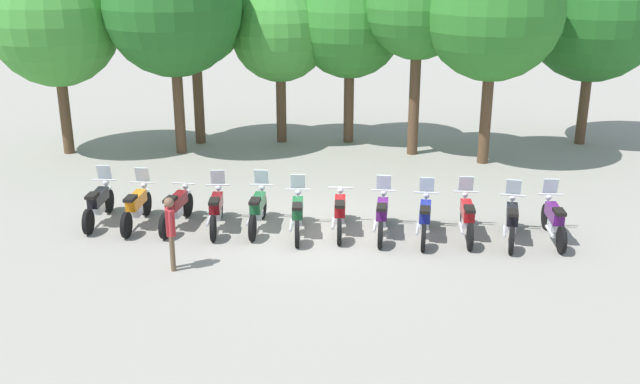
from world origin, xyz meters
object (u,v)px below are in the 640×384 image
at_px(motorcycle_11, 554,219).
at_px(tree_0, 55,23).
at_px(motorcycle_7, 382,215).
at_px(person_0, 171,228).
at_px(tree_3, 280,33).
at_px(motorcycle_5, 298,214).
at_px(motorcycle_10, 512,220).
at_px(tree_2, 194,16).
at_px(tree_7, 595,15).
at_px(motorcycle_9, 467,217).
at_px(tree_6, 494,12).
at_px(motorcycle_8, 425,218).
at_px(tree_5, 418,8).
at_px(motorcycle_1, 136,206).
at_px(tree_4, 350,24).
at_px(motorcycle_0, 98,203).
at_px(motorcycle_2, 177,208).
at_px(motorcycle_6, 340,213).
at_px(motorcycle_4, 258,209).
at_px(motorcycle_3, 216,209).
at_px(tree_1, 172,7).

xyz_separation_m(motorcycle_11, tree_0, (-14.74, 7.04, 3.90)).
height_order(motorcycle_7, person_0, person_0).
bearing_deg(tree_3, motorcycle_5, -81.57).
bearing_deg(motorcycle_10, person_0, 115.20).
xyz_separation_m(motorcycle_11, tree_2, (-10.47, 8.62, 3.99)).
height_order(motorcycle_7, tree_7, tree_7).
relative_size(motorcycle_9, tree_6, 0.31).
xyz_separation_m(motorcycle_8, motorcycle_11, (3.11, 0.04, 0.00)).
bearing_deg(tree_5, person_0, -121.22).
distance_m(motorcycle_7, tree_3, 10.11).
xyz_separation_m(motorcycle_1, tree_4, (5.26, 8.68, 3.70)).
xyz_separation_m(motorcycle_0, tree_3, (3.86, 8.43, 3.39)).
distance_m(tree_0, tree_4, 9.85).
height_order(tree_3, tree_6, tree_6).
distance_m(motorcycle_2, motorcycle_6, 4.14).
distance_m(motorcycle_0, motorcycle_10, 10.39).
distance_m(motorcycle_9, motorcycle_11, 2.07).
distance_m(motorcycle_1, tree_2, 9.13).
xyz_separation_m(tree_0, tree_6, (14.11, -0.45, 0.45)).
bearing_deg(tree_0, motorcycle_0, -62.75).
bearing_deg(motorcycle_4, tree_0, 50.30).
bearing_deg(motorcycle_4, motorcycle_0, 89.40).
xyz_separation_m(motorcycle_1, tree_3, (2.82, 8.59, 3.39)).
bearing_deg(motorcycle_3, tree_3, -9.62).
xyz_separation_m(motorcycle_4, tree_0, (-7.48, 6.67, 3.90)).
height_order(tree_3, tree_5, tree_5).
height_order(motorcycle_8, tree_4, tree_4).
bearing_deg(person_0, tree_5, -138.13).
bearing_deg(person_0, motorcycle_6, -162.92).
bearing_deg(tree_6, motorcycle_9, -102.48).
relative_size(tree_1, tree_6, 1.02).
distance_m(motorcycle_0, tree_7, 17.55).
xyz_separation_m(person_0, tree_1, (-2.07, 9.49, 3.93)).
bearing_deg(motorcycle_2, motorcycle_5, -88.65).
relative_size(motorcycle_2, tree_1, 0.30).
bearing_deg(motorcycle_5, motorcycle_11, -94.13).
relative_size(motorcycle_3, motorcycle_5, 1.00).
xyz_separation_m(motorcycle_3, tree_4, (3.19, 8.77, 3.70)).
bearing_deg(tree_7, motorcycle_0, -149.31).
height_order(motorcycle_3, tree_1, tree_1).
bearing_deg(tree_7, motorcycle_3, -142.22).
bearing_deg(tree_6, tree_3, 160.89).
xyz_separation_m(motorcycle_11, person_0, (-8.80, -2.19, 0.46)).
relative_size(person_0, tree_3, 0.30).
relative_size(motorcycle_1, tree_4, 0.36).
relative_size(motorcycle_1, tree_7, 0.32).
xyz_separation_m(motorcycle_1, motorcycle_4, (3.11, -0.03, 0.00)).
bearing_deg(motorcycle_10, motorcycle_11, -74.01).
xyz_separation_m(motorcycle_5, motorcycle_7, (2.08, 0.04, 0.00)).
distance_m(motorcycle_8, tree_7, 12.00).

